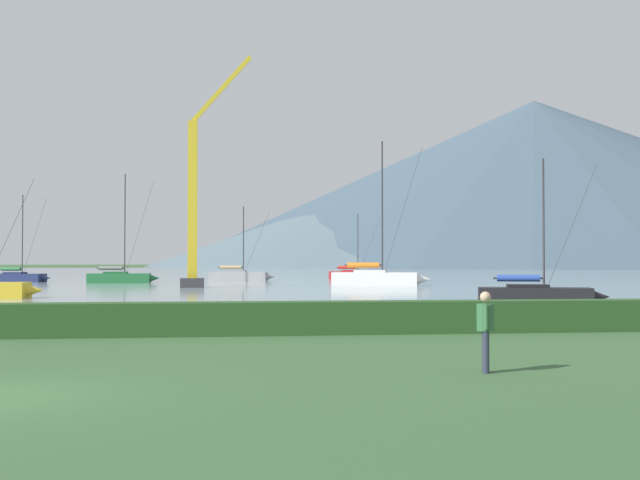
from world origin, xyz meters
name	(u,v)px	position (x,y,z in m)	size (l,w,h in m)	color
harbor_water	(193,273)	(0.00, 137.00, 0.00)	(320.00, 246.00, 0.00)	#8C9EA3
hedge_line	(84,320)	(0.00, 11.00, 0.50)	(80.00, 1.20, 1.01)	#284C23
sailboat_slip_0	(120,277)	(-5.68, 71.56, 0.62)	(7.28, 2.32, 11.24)	#236B38
sailboat_slip_2	(239,276)	(6.74, 78.33, 0.61)	(7.56, 3.37, 8.45)	#9E9EA3
sailboat_slip_3	(376,277)	(18.65, 59.15, 0.76)	(9.11, 4.78, 13.25)	white
sailboat_slip_4	(354,274)	(21.38, 86.64, 0.58)	(7.09, 3.74, 8.17)	red
sailboat_slip_5	(19,277)	(-16.91, 76.67, 0.56)	(6.74, 3.50, 9.39)	navy
sailboat_slip_7	(536,294)	(20.35, 26.02, 0.54)	(6.67, 3.56, 7.57)	black
person_seated_viewer	(486,325)	(9.36, 1.82, 0.97)	(0.36, 0.55, 1.65)	#2D3347
dock_crane	(195,212)	(2.23, 56.40, 6.50)	(6.04, 2.00, 20.13)	#333338
distant_hill_west_ridge	(408,222)	(80.43, 301.72, 17.80)	(205.81, 205.81, 35.59)	slate
distant_hill_central_peak	(601,194)	(219.13, 417.34, 39.94)	(202.41, 202.41, 79.89)	slate
distant_hill_east_ridge	(535,183)	(145.24, 331.46, 36.80)	(322.84, 322.84, 73.61)	#425666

